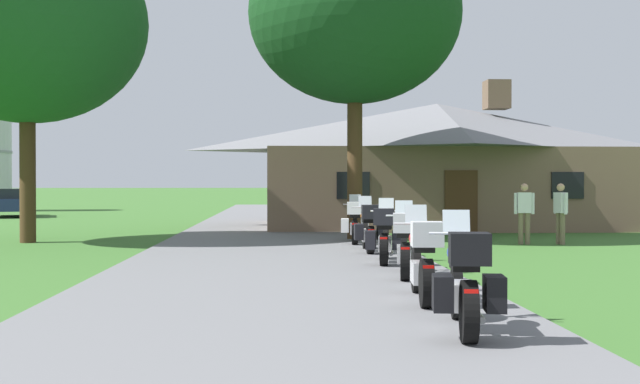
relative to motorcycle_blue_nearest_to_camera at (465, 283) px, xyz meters
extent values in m
plane|color=#386628|center=(-2.01, 12.93, -0.61)|extent=(500.00, 500.00, 0.00)
cube|color=slate|center=(-2.01, 10.93, -0.58)|extent=(6.40, 80.00, 0.06)
cylinder|color=black|center=(0.13, 0.95, -0.23)|extent=(0.20, 0.65, 0.64)
cylinder|color=black|center=(-0.07, -0.47, -0.23)|extent=(0.24, 0.66, 0.64)
cube|color=silver|center=(0.03, 0.22, -0.17)|extent=(0.33, 0.59, 0.30)
ellipsoid|color=#1E3899|center=(0.06, 0.48, 0.28)|extent=(0.37, 0.56, 0.26)
cube|color=black|center=(0.00, 0.02, 0.19)|extent=(0.35, 0.55, 0.10)
cylinder|color=silver|center=(0.13, 0.91, 0.47)|extent=(0.66, 0.12, 0.03)
cylinder|color=silver|center=(0.13, 0.95, 0.13)|extent=(0.09, 0.24, 0.73)
cube|color=#B2BCC6|center=(0.14, 1.01, 0.61)|extent=(0.33, 0.15, 0.27)
sphere|color=silver|center=(0.13, 0.91, 0.33)|extent=(0.11, 0.11, 0.11)
cube|color=black|center=(-0.07, -0.52, 0.41)|extent=(0.45, 0.41, 0.32)
cube|color=red|center=(-0.10, -0.69, 0.00)|extent=(0.14, 0.05, 0.06)
cylinder|color=silver|center=(0.12, -0.17, -0.33)|extent=(0.14, 0.55, 0.07)
cube|color=black|center=(-0.32, -0.39, -0.05)|extent=(0.25, 0.42, 0.36)
cube|color=black|center=(0.20, -0.46, -0.05)|extent=(0.25, 0.42, 0.36)
cylinder|color=black|center=(0.04, 3.22, -0.23)|extent=(0.16, 0.65, 0.64)
cylinder|color=black|center=(-0.07, 1.79, -0.23)|extent=(0.20, 0.65, 0.64)
cube|color=silver|center=(-0.02, 2.49, -0.17)|extent=(0.30, 0.58, 0.30)
ellipsoid|color=maroon|center=(0.00, 2.75, 0.28)|extent=(0.34, 0.54, 0.26)
cube|color=black|center=(-0.03, 2.29, 0.19)|extent=(0.32, 0.54, 0.10)
cylinder|color=silver|center=(0.04, 3.18, 0.47)|extent=(0.66, 0.08, 0.03)
cylinder|color=silver|center=(0.04, 3.22, 0.13)|extent=(0.08, 0.24, 0.73)
cube|color=#B2BCC6|center=(0.05, 3.28, 0.61)|extent=(0.33, 0.13, 0.27)
sphere|color=silver|center=(0.04, 3.18, 0.33)|extent=(0.11, 0.11, 0.11)
cube|color=#B7B7BC|center=(-0.08, 1.74, 0.41)|extent=(0.43, 0.39, 0.32)
cube|color=red|center=(-0.09, 1.57, 0.00)|extent=(0.14, 0.04, 0.06)
cylinder|color=silver|center=(0.09, 2.10, -0.33)|extent=(0.11, 0.55, 0.07)
cylinder|color=black|center=(0.31, 6.05, -0.23)|extent=(0.20, 0.65, 0.64)
cylinder|color=black|center=(0.10, 4.63, -0.23)|extent=(0.24, 0.66, 0.64)
cube|color=silver|center=(0.20, 5.32, -0.17)|extent=(0.34, 0.59, 0.30)
ellipsoid|color=#195B33|center=(0.24, 5.58, 0.28)|extent=(0.37, 0.56, 0.26)
cube|color=black|center=(0.17, 5.12, 0.19)|extent=(0.35, 0.55, 0.10)
cylinder|color=silver|center=(0.30, 6.01, 0.47)|extent=(0.66, 0.13, 0.03)
cylinder|color=silver|center=(0.31, 6.05, 0.13)|extent=(0.09, 0.24, 0.73)
cube|color=#B2BCC6|center=(0.32, 6.11, 0.61)|extent=(0.33, 0.15, 0.27)
sphere|color=silver|center=(0.30, 6.01, 0.33)|extent=(0.11, 0.11, 0.11)
cube|color=#B7B7BC|center=(0.10, 4.58, 0.41)|extent=(0.45, 0.41, 0.32)
cube|color=red|center=(0.07, 4.41, 0.00)|extent=(0.14, 0.05, 0.06)
cylinder|color=silver|center=(0.29, 4.93, -0.33)|extent=(0.15, 0.55, 0.07)
cylinder|color=black|center=(0.30, 8.42, -0.23)|extent=(0.21, 0.65, 0.64)
cylinder|color=black|center=(0.07, 7.00, -0.23)|extent=(0.26, 0.66, 0.64)
cube|color=silver|center=(0.18, 7.69, -0.17)|extent=(0.35, 0.59, 0.30)
ellipsoid|color=gold|center=(0.22, 7.94, 0.28)|extent=(0.38, 0.56, 0.26)
cube|color=black|center=(0.15, 7.49, 0.19)|extent=(0.36, 0.56, 0.10)
cylinder|color=silver|center=(0.29, 8.38, 0.47)|extent=(0.66, 0.14, 0.03)
cylinder|color=silver|center=(0.30, 8.42, 0.13)|extent=(0.10, 0.24, 0.73)
cube|color=#B2BCC6|center=(0.31, 8.48, 0.61)|extent=(0.33, 0.16, 0.27)
sphere|color=silver|center=(0.29, 8.38, 0.33)|extent=(0.11, 0.11, 0.11)
cube|color=black|center=(0.06, 6.95, 0.41)|extent=(0.45, 0.42, 0.32)
cube|color=red|center=(0.03, 6.78, 0.00)|extent=(0.14, 0.05, 0.06)
cylinder|color=silver|center=(0.26, 7.29, -0.33)|extent=(0.16, 0.55, 0.07)
cube|color=black|center=(-0.18, 7.09, -0.05)|extent=(0.26, 0.43, 0.36)
cube|color=black|center=(0.33, 7.00, -0.05)|extent=(0.26, 0.43, 0.36)
cylinder|color=black|center=(0.14, 11.03, -0.23)|extent=(0.13, 0.64, 0.64)
cylinder|color=black|center=(0.10, 9.59, -0.23)|extent=(0.17, 0.64, 0.64)
cube|color=silver|center=(0.12, 10.29, -0.17)|extent=(0.28, 0.57, 0.30)
ellipsoid|color=orange|center=(0.13, 10.55, 0.28)|extent=(0.31, 0.53, 0.26)
cube|color=black|center=(0.11, 10.09, 0.19)|extent=(0.29, 0.53, 0.10)
cylinder|color=silver|center=(0.14, 10.99, 0.47)|extent=(0.66, 0.05, 0.03)
cylinder|color=silver|center=(0.14, 11.03, 0.13)|extent=(0.07, 0.24, 0.73)
cube|color=#B2BCC6|center=(0.14, 11.09, 0.61)|extent=(0.32, 0.12, 0.27)
sphere|color=silver|center=(0.14, 10.99, 0.33)|extent=(0.11, 0.11, 0.11)
cube|color=black|center=(0.10, 9.54, 0.41)|extent=(0.41, 0.37, 0.32)
cube|color=red|center=(0.09, 9.37, 0.00)|extent=(0.14, 0.03, 0.06)
cylinder|color=silver|center=(0.25, 9.90, -0.33)|extent=(0.09, 0.55, 0.07)
cube|color=black|center=(-0.16, 9.64, -0.05)|extent=(0.21, 0.41, 0.36)
cube|color=black|center=(0.36, 9.63, -0.05)|extent=(0.21, 0.41, 0.36)
cylinder|color=black|center=(0.15, 13.72, -0.23)|extent=(0.17, 0.65, 0.64)
cylinder|color=black|center=(0.00, 12.29, -0.23)|extent=(0.22, 0.65, 0.64)
cube|color=silver|center=(0.07, 12.98, -0.17)|extent=(0.31, 0.58, 0.30)
ellipsoid|color=orange|center=(0.10, 13.24, 0.28)|extent=(0.35, 0.55, 0.26)
cube|color=black|center=(0.05, 12.79, 0.19)|extent=(0.33, 0.55, 0.10)
cylinder|color=silver|center=(0.14, 13.68, 0.47)|extent=(0.66, 0.10, 0.03)
cylinder|color=silver|center=(0.15, 13.72, 0.13)|extent=(0.08, 0.24, 0.73)
cube|color=#B2BCC6|center=(0.15, 13.78, 0.61)|extent=(0.33, 0.14, 0.27)
sphere|color=silver|center=(0.14, 13.68, 0.33)|extent=(0.11, 0.11, 0.11)
cube|color=silver|center=(0.00, 12.24, 0.41)|extent=(0.43, 0.40, 0.32)
cube|color=red|center=(-0.02, 12.07, 0.00)|extent=(0.14, 0.04, 0.06)
cylinder|color=silver|center=(0.17, 12.59, -0.33)|extent=(0.12, 0.55, 0.07)
cube|color=silver|center=(-0.25, 12.36, -0.05)|extent=(0.24, 0.42, 0.36)
cube|color=silver|center=(0.27, 12.31, -0.05)|extent=(0.24, 0.42, 0.36)
cube|color=brown|center=(4.08, 21.78, 0.85)|extent=(12.91, 8.07, 2.91)
pyramid|color=slate|center=(4.08, 21.78, 3.21)|extent=(13.69, 8.55, 1.82)
cube|color=brown|center=(6.41, 21.78, 4.47)|extent=(0.90, 0.90, 1.10)
cube|color=#472D19|center=(4.08, 17.71, 0.44)|extent=(1.10, 0.08, 2.10)
cube|color=black|center=(0.47, 17.71, 0.99)|extent=(1.10, 0.06, 0.90)
cube|color=black|center=(7.70, 17.71, 0.99)|extent=(1.10, 0.06, 0.90)
cylinder|color=#75664C|center=(4.79, 12.88, -0.18)|extent=(0.14, 0.14, 0.86)
cylinder|color=#75664C|center=(4.62, 12.91, -0.18)|extent=(0.14, 0.14, 0.86)
cube|color=silver|center=(4.71, 12.89, 0.53)|extent=(0.39, 0.28, 0.56)
cylinder|color=silver|center=(4.93, 12.85, 0.51)|extent=(0.09, 0.09, 0.58)
cylinder|color=silver|center=(4.48, 12.93, 0.51)|extent=(0.09, 0.09, 0.58)
sphere|color=tan|center=(4.71, 12.89, 0.95)|extent=(0.21, 0.21, 0.21)
cylinder|color=#75664C|center=(5.68, 12.93, -0.18)|extent=(0.14, 0.14, 0.86)
cylinder|color=#75664C|center=(5.72, 12.76, -0.18)|extent=(0.14, 0.14, 0.86)
cube|color=silver|center=(5.70, 12.85, 0.53)|extent=(0.30, 0.40, 0.56)
cylinder|color=silver|center=(5.64, 13.07, 0.51)|extent=(0.09, 0.09, 0.58)
cylinder|color=silver|center=(5.76, 12.62, 0.51)|extent=(0.09, 0.09, 0.58)
sphere|color=tan|center=(5.70, 12.85, 0.95)|extent=(0.21, 0.21, 0.21)
cylinder|color=#422D19|center=(-9.04, 14.25, 1.57)|extent=(0.44, 0.44, 4.36)
ellipsoid|color=#194C1E|center=(-9.04, 14.25, 5.59)|extent=(6.69, 6.69, 5.69)
cylinder|color=#422D19|center=(0.21, 14.46, 1.84)|extent=(0.44, 0.44, 4.90)
ellipsoid|color=#143D19|center=(0.21, 14.46, 5.98)|extent=(6.16, 6.16, 5.24)
cube|color=navy|center=(-15.25, 31.68, 0.01)|extent=(3.02, 4.93, 0.60)
cube|color=black|center=(-15.20, 31.49, 0.55)|extent=(2.44, 3.54, 0.48)
cylinder|color=black|center=(-14.83, 33.29, -0.29)|extent=(0.39, 0.68, 0.64)
cylinder|color=black|center=(-14.05, 30.54, -0.29)|extent=(0.39, 0.68, 0.64)
camera|label=1|loc=(-1.98, -8.34, 1.07)|focal=44.39mm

